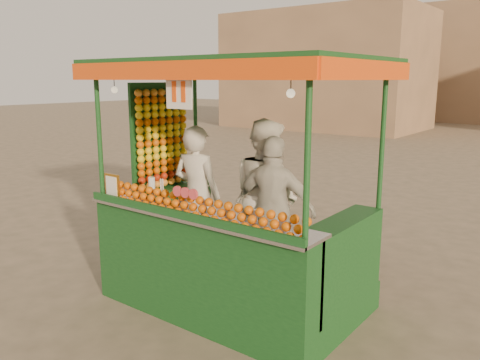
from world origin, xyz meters
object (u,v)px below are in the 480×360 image
Objects in this scene: juice_cart at (224,230)px; vendor_right at (274,209)px; vendor_middle at (266,195)px; vendor_left at (197,195)px.

juice_cart is 0.62m from vendor_right.
vendor_middle is (0.19, 0.56, 0.33)m from juice_cart.
vendor_right is at bearing 34.39° from juice_cart.
juice_cart is at bearing 23.52° from vendor_right.
juice_cart is 0.67m from vendor_left.
vendor_left is at bearing -3.93° from vendor_right.
vendor_middle is (0.77, 0.36, 0.05)m from vendor_left.
vendor_left is (-0.57, 0.19, 0.28)m from juice_cart.
vendor_middle reaches higher than vendor_left.
juice_cart is 1.86× the size of vendor_right.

